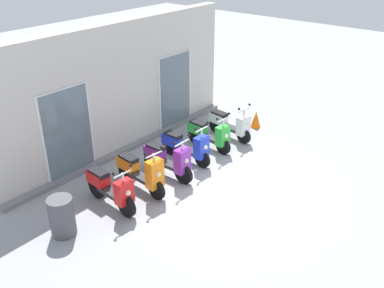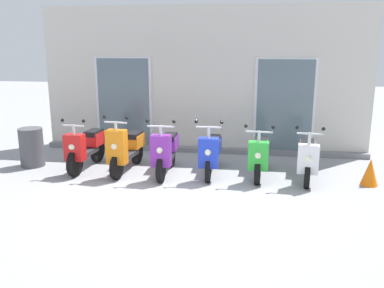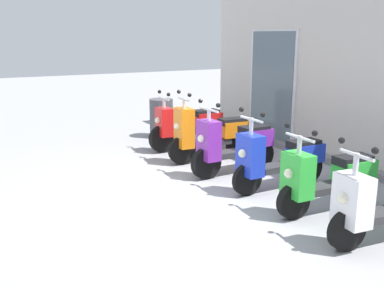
# 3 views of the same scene
# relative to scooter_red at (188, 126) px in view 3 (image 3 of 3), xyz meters

# --- Properties ---
(ground_plane) EXTENTS (40.00, 40.00, 0.00)m
(ground_plane) POSITION_rel_scooter_red_xyz_m (2.25, -1.34, -0.47)
(ground_plane) COLOR #939399
(storefront_facade) EXTENTS (7.90, 0.50, 3.50)m
(storefront_facade) POSITION_rel_scooter_red_xyz_m (2.25, 1.96, 1.21)
(storefront_facade) COLOR beige
(storefront_facade) RESTS_ON ground_plane
(scooter_red) EXTENTS (0.52, 1.60, 1.17)m
(scooter_red) POSITION_rel_scooter_red_xyz_m (0.00, 0.00, 0.00)
(scooter_red) COLOR black
(scooter_red) RESTS_ON ground_plane
(scooter_orange) EXTENTS (0.53, 1.62, 1.27)m
(scooter_orange) POSITION_rel_scooter_red_xyz_m (0.90, -0.05, 0.03)
(scooter_orange) COLOR black
(scooter_orange) RESTS_ON ground_plane
(scooter_purple) EXTENTS (0.58, 1.54, 1.23)m
(scooter_purple) POSITION_rel_scooter_red_xyz_m (1.76, -0.12, 0.02)
(scooter_purple) COLOR black
(scooter_purple) RESTS_ON ground_plane
(scooter_blue) EXTENTS (0.55, 1.61, 1.21)m
(scooter_blue) POSITION_rel_scooter_red_xyz_m (2.66, 0.07, -0.01)
(scooter_blue) COLOR black
(scooter_blue) RESTS_ON ground_plane
(scooter_green) EXTENTS (0.57, 1.50, 1.15)m
(scooter_green) POSITION_rel_scooter_red_xyz_m (3.64, 0.04, -0.03)
(scooter_green) COLOR black
(scooter_green) RESTS_ON ground_plane
(trash_bin) EXTENTS (0.51, 0.51, 0.84)m
(trash_bin) POSITION_rel_scooter_red_xyz_m (-1.26, 0.03, -0.05)
(trash_bin) COLOR #4C4C51
(trash_bin) RESTS_ON ground_plane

